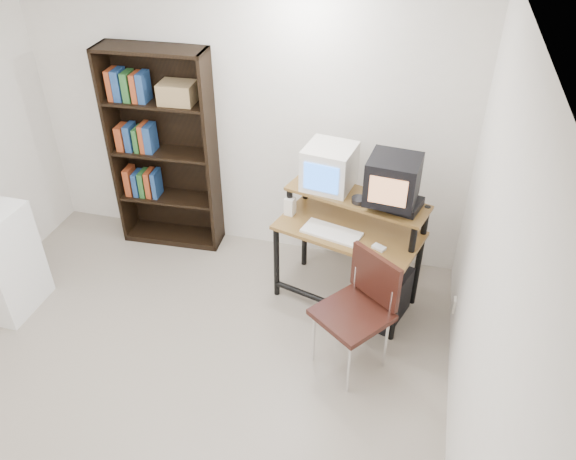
% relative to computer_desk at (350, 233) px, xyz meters
% --- Properties ---
extents(floor, '(4.00, 4.00, 0.01)m').
position_rel_computer_desk_xyz_m(floor, '(-1.09, -1.37, -0.69)').
color(floor, '#A39887').
rests_on(floor, ground).
extents(ceiling, '(4.00, 4.00, 0.01)m').
position_rel_computer_desk_xyz_m(ceiling, '(-1.09, -1.37, 1.92)').
color(ceiling, white).
rests_on(ceiling, back_wall).
extents(back_wall, '(4.00, 0.01, 2.60)m').
position_rel_computer_desk_xyz_m(back_wall, '(-1.09, 0.63, 0.62)').
color(back_wall, white).
rests_on(back_wall, floor).
extents(right_wall, '(0.01, 4.00, 2.60)m').
position_rel_computer_desk_xyz_m(right_wall, '(0.91, -1.37, 0.62)').
color(right_wall, white).
rests_on(right_wall, floor).
extents(computer_desk, '(1.27, 0.87, 0.98)m').
position_rel_computer_desk_xyz_m(computer_desk, '(0.00, 0.00, 0.00)').
color(computer_desk, brown).
rests_on(computer_desk, floor).
extents(crt_monitor, '(0.43, 0.44, 0.36)m').
position_rel_computer_desk_xyz_m(crt_monitor, '(-0.23, 0.20, 0.47)').
color(crt_monitor, white).
rests_on(crt_monitor, computer_desk).
extents(vcr, '(0.42, 0.35, 0.08)m').
position_rel_computer_desk_xyz_m(vcr, '(0.34, 0.03, 0.33)').
color(vcr, black).
rests_on(vcr, computer_desk).
extents(crt_tv, '(0.41, 0.41, 0.35)m').
position_rel_computer_desk_xyz_m(crt_tv, '(0.30, -0.00, 0.54)').
color(crt_tv, black).
rests_on(crt_tv, vcr).
extents(cd_spindle, '(0.16, 0.16, 0.05)m').
position_rel_computer_desk_xyz_m(cd_spindle, '(0.05, 0.01, 0.31)').
color(cd_spindle, '#26262B').
rests_on(cd_spindle, computer_desk).
extents(keyboard, '(0.51, 0.32, 0.03)m').
position_rel_computer_desk_xyz_m(keyboard, '(-0.13, -0.11, 0.05)').
color(keyboard, white).
rests_on(keyboard, computer_desk).
extents(mousepad, '(0.28, 0.26, 0.01)m').
position_rel_computer_desk_xyz_m(mousepad, '(0.25, -0.20, 0.04)').
color(mousepad, black).
rests_on(mousepad, computer_desk).
extents(mouse, '(0.12, 0.10, 0.03)m').
position_rel_computer_desk_xyz_m(mouse, '(0.26, -0.22, 0.06)').
color(mouse, white).
rests_on(mouse, mousepad).
extents(desk_speaker, '(0.09, 0.09, 0.17)m').
position_rel_computer_desk_xyz_m(desk_speaker, '(-0.52, 0.08, 0.12)').
color(desk_speaker, white).
rests_on(desk_speaker, computer_desk).
extents(pc_tower, '(0.33, 0.49, 0.42)m').
position_rel_computer_desk_xyz_m(pc_tower, '(0.40, -0.17, -0.47)').
color(pc_tower, black).
rests_on(pc_tower, floor).
extents(school_chair, '(0.66, 0.66, 0.94)m').
position_rel_computer_desk_xyz_m(school_chair, '(0.20, -0.69, -0.10)').
color(school_chair, black).
rests_on(school_chair, floor).
extents(bookshelf, '(0.98, 0.37, 1.92)m').
position_rel_computer_desk_xyz_m(bookshelf, '(-1.83, 0.49, 0.30)').
color(bookshelf, black).
rests_on(bookshelf, floor).
extents(wall_outlet, '(0.02, 0.08, 0.12)m').
position_rel_computer_desk_xyz_m(wall_outlet, '(0.90, -0.22, -0.38)').
color(wall_outlet, beige).
rests_on(wall_outlet, right_wall).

